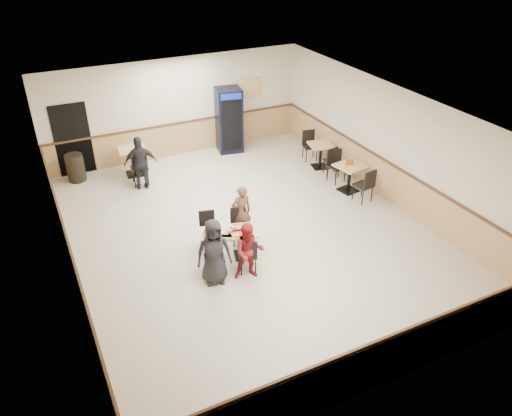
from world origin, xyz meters
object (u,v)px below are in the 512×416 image
back_table (133,157)px  pepsi_cooler (229,120)px  side_table_far (321,152)px  diner_woman_left (214,252)px  trash_bin (76,168)px  main_table (229,240)px  lone_diner (141,163)px  diner_woman_right (249,251)px  side_table_near (350,174)px  diner_man_opposite (241,212)px

back_table → pepsi_cooler: bearing=7.1°
side_table_far → back_table: (-5.07, 1.96, 0.05)m
diner_woman_left → trash_bin: diner_woman_left is taller
main_table → lone_diner: lone_diner is taller
main_table → diner_woman_left: size_ratio=0.95×
diner_woman_right → side_table_near: bearing=46.5°
back_table → trash_bin: bearing=167.4°
main_table → back_table: back_table is taller
main_table → diner_man_opposite: size_ratio=1.03×
back_table → pepsi_cooler: size_ratio=0.41×
side_table_near → trash_bin: (-6.54, 3.90, -0.12)m
side_table_far → trash_bin: 7.03m
back_table → pepsi_cooler: (3.17, 0.39, 0.46)m
side_table_near → pepsi_cooler: 4.37m
pepsi_cooler → lone_diner: bearing=-147.2°
diner_man_opposite → side_table_near: (3.55, 0.76, -0.16)m
main_table → lone_diner: size_ratio=0.91×
diner_woman_left → lone_diner: (-0.25, 4.64, 0.03)m
lone_diner → back_table: size_ratio=1.82×
lone_diner → side_table_near: size_ratio=1.81×
diner_woman_right → side_table_far: diner_woman_right is taller
diner_man_opposite → pepsi_cooler: pepsi_cooler is taller
side_table_far → lone_diner: bearing=168.4°
diner_man_opposite → lone_diner: lone_diner is taller
diner_man_opposite → back_table: (-1.43, 4.31, -0.13)m
lone_diner → side_table_far: (5.07, -1.04, -0.26)m
main_table → side_table_far: size_ratio=1.68×
diner_man_opposite → lone_diner: size_ratio=0.89×
lone_diner → side_table_near: (4.98, -2.63, -0.24)m
lone_diner → diner_man_opposite: bearing=121.8°
side_table_far → trash_bin: trash_bin is taller
diner_woman_right → lone_diner: lone_diner is taller
diner_woman_right → diner_woman_left: bearing=-177.5°
trash_bin → back_table: bearing=-12.6°
diner_woman_right → lone_diner: 4.92m
back_table → pepsi_cooler: pepsi_cooler is taller
main_table → side_table_far: bearing=50.6°
diner_woman_right → side_table_near: 4.60m
diner_woman_right → pepsi_cooler: pepsi_cooler is taller
side_table_far → pepsi_cooler: (-1.91, 2.35, 0.51)m
lone_diner → side_table_far: lone_diner is taller
back_table → side_table_near: bearing=-35.5°
side_table_near → side_table_far: bearing=86.5°
diner_woman_left → back_table: size_ratio=1.76×
diner_woman_left → lone_diner: 4.64m
pepsi_cooler → trash_bin: 4.77m
diner_woman_right → diner_man_opposite: bearing=89.2°
diner_woman_right → diner_man_opposite: (0.49, 1.44, 0.03)m
main_table → side_table_far: 5.17m
diner_woman_right → side_table_near: diner_woman_right is taller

